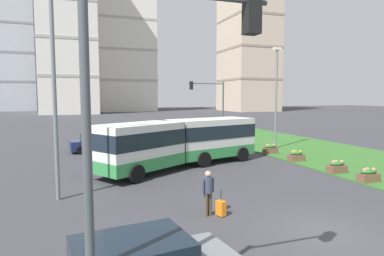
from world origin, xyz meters
name	(u,v)px	position (x,y,z in m)	size (l,w,h in m)	color
ground_plane	(323,233)	(0.00, 0.00, 0.00)	(260.00, 260.00, 0.00)	#38383D
grass_median	(352,159)	(11.14, 10.00, 0.04)	(10.00, 70.00, 0.08)	#336628
articulated_bus	(180,142)	(-1.39, 11.55, 1.65)	(11.68, 7.02, 3.00)	silver
car_navy_sedan	(98,142)	(-6.04, 19.75, 0.75)	(4.57, 2.40, 1.58)	#19234C
pedestrian_crossing	(208,190)	(-3.01, 2.80, 1.00)	(0.55, 0.36, 1.74)	#4C4238
rolling_suitcase	(221,208)	(-2.56, 2.60, 0.31)	(0.35, 0.42, 0.97)	orange
flower_planter_1	(368,175)	(6.74, 4.50, 0.43)	(1.10, 0.56, 0.74)	brown
flower_planter_2	(337,167)	(6.74, 6.73, 0.43)	(1.10, 0.56, 0.74)	brown
flower_planter_3	(296,156)	(6.74, 10.57, 0.43)	(1.10, 0.56, 0.74)	brown
flower_planter_4	(270,149)	(6.74, 13.87, 0.43)	(1.10, 0.56, 0.74)	brown
traffic_light_near_left	(148,105)	(-6.48, -3.00, 4.39)	(3.39, 0.28, 6.50)	#474C51
traffic_light_far_right	(212,101)	(5.13, 22.00, 4.13)	(3.76, 0.28, 6.00)	#474C51
streetlight_left	(54,83)	(-8.50, 6.81, 5.09)	(0.70, 0.28, 9.29)	slate
streetlight_median	(276,94)	(8.64, 16.12, 4.78)	(0.70, 0.28, 8.68)	slate
apartment_tower_westcentre	(68,27)	(-9.02, 89.72, 23.30)	(14.69, 20.02, 46.56)	silver
apartment_tower_centre	(122,53)	(6.42, 98.97, 18.13)	(19.76, 14.66, 36.21)	silver
apartment_tower_eastcentre	(248,36)	(44.62, 87.26, 23.73)	(14.22, 18.29, 47.42)	#C6B299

